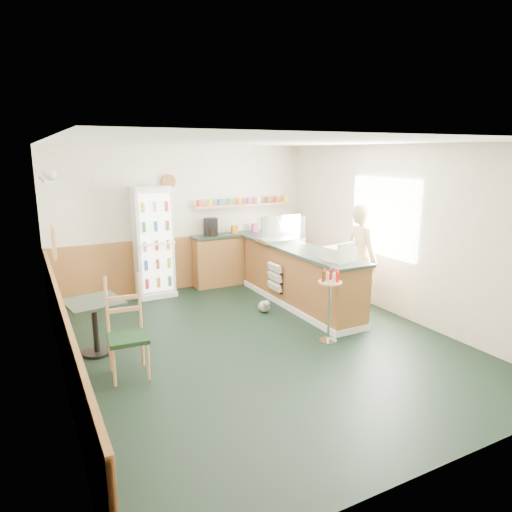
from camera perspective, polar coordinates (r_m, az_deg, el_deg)
ground at (r=6.47m, az=0.25°, el=-10.63°), size 6.00×6.00×0.00m
room_envelope at (r=6.58m, az=-4.46°, el=3.61°), size 5.04×6.02×2.72m
service_counter at (r=7.83m, az=5.35°, el=-2.85°), size 0.68×3.01×1.01m
back_counter at (r=9.19m, az=-1.32°, el=0.16°), size 2.24×0.42×1.69m
drinks_fridge at (r=8.40m, az=-12.71°, el=1.72°), size 0.66×0.54×1.99m
display_case at (r=8.18m, az=3.12°, el=3.43°), size 0.80×0.42×0.45m
cash_register at (r=6.82m, az=10.35°, el=0.25°), size 0.40×0.42×0.20m
shopkeeper at (r=7.54m, az=13.07°, el=-0.36°), size 0.49×0.64×1.79m
condiment_stand at (r=6.32m, az=9.20°, el=-4.92°), size 0.32×0.32×1.01m
newspaper_rack at (r=7.81m, az=2.36°, el=-2.74°), size 0.09×0.41×0.49m
cafe_table at (r=6.27m, az=-19.53°, el=-7.17°), size 0.76×0.76×0.73m
cafe_chair at (r=5.61m, az=-16.03°, el=-8.13°), size 0.47×0.47×1.19m
dog_doorstop at (r=7.53m, az=1.04°, el=-6.27°), size 0.19×0.25×0.23m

